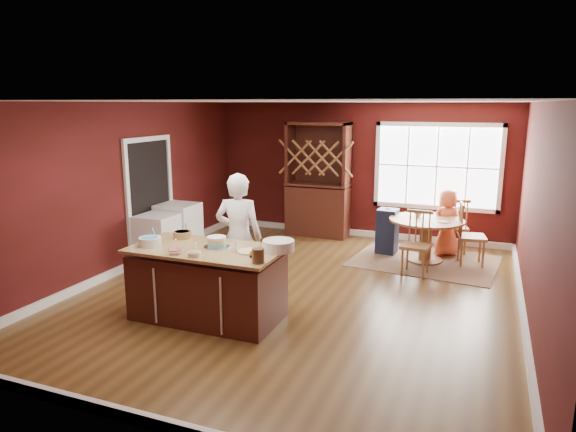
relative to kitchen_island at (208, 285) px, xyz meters
The scene contains 28 objects.
room_shell 1.75m from the kitchen_island, 59.19° to the left, with size 7.00×7.00×7.00m.
window 5.38m from the kitchen_island, 64.51° to the left, with size 2.36×0.10×1.66m, color white, non-canonical shape.
doorway 2.96m from the kitchen_island, 139.40° to the left, with size 0.08×1.26×2.13m, color white, non-canonical shape.
kitchen_island is the anchor object (origin of this frame).
dining_table 4.14m from the kitchen_island, 56.63° to the left, with size 1.26×1.26×0.75m.
baker 0.87m from the kitchen_island, 84.23° to the left, with size 0.65×0.42×1.77m, color white.
layer_cake 0.56m from the kitchen_island, 38.36° to the left, with size 0.33×0.33×0.13m, color white, non-canonical shape.
bowl_blue 0.91m from the kitchen_island, 167.35° to the right, with size 0.28×0.28×0.11m, color white.
bowl_yellow 0.82m from the kitchen_island, 150.53° to the left, with size 0.25×0.25×0.09m, color #9F693A.
bowl_pink 0.67m from the kitchen_island, 119.71° to the right, with size 0.16×0.16×0.06m, color silver.
bowl_olive 0.63m from the kitchen_island, 81.11° to the right, with size 0.15×0.15×0.06m, color beige.
drinking_glass 0.68m from the kitchen_island, ahead, with size 0.07×0.07×0.15m, color silver.
dinner_plate 0.76m from the kitchen_island, ahead, with size 0.28×0.28×0.02m, color #FFF7C4.
white_tub 1.06m from the kitchen_island, 13.64° to the left, with size 0.39×0.39×0.13m, color white.
stoneware_crock 1.07m from the kitchen_island, 20.40° to the right, with size 0.14×0.14×0.17m, color #57341D.
toy_figurine 0.89m from the kitchen_island, 13.32° to the right, with size 0.05×0.05×0.09m, color #E9B012, non-canonical shape.
rug 4.16m from the kitchen_island, 56.63° to the left, with size 2.36×1.82×0.01m, color brown.
chair_east 4.64m from the kitchen_island, 49.42° to the left, with size 0.45×0.43×1.08m, color #9C6B27, non-canonical shape.
chair_south 3.47m from the kitchen_island, 50.37° to the left, with size 0.43×0.41×1.03m, color #935B28, non-canonical shape.
chair_north 5.00m from the kitchen_island, 57.38° to the left, with size 0.43×0.41×1.03m, color brown, non-canonical shape.
seated_woman 4.73m from the kitchen_island, 57.06° to the left, with size 0.59×0.38×1.20m, color #E86B42.
high_chair 4.03m from the kitchen_island, 67.16° to the left, with size 0.35×0.35×0.85m, color #212745, non-canonical shape.
toddler 4.11m from the kitchen_island, 68.16° to the left, with size 0.18×0.14×0.26m, color #8CA5BF, non-canonical shape.
table_plate 4.20m from the kitchen_island, 52.25° to the left, with size 0.19×0.19×0.01m, color beige.
table_cup 4.20m from the kitchen_island, 59.82° to the left, with size 0.12×0.12×0.09m, color white.
hutch 4.56m from the kitchen_island, 90.31° to the left, with size 1.26×0.53×2.32m, color #3A1C0D.
washer 2.44m from the kitchen_island, 140.06° to the left, with size 0.60×0.58×0.87m, color silver.
dryer 2.89m from the kitchen_island, 130.30° to the left, with size 0.65×0.63×0.94m, color white.
Camera 1 is at (2.42, -6.62, 2.67)m, focal length 32.00 mm.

